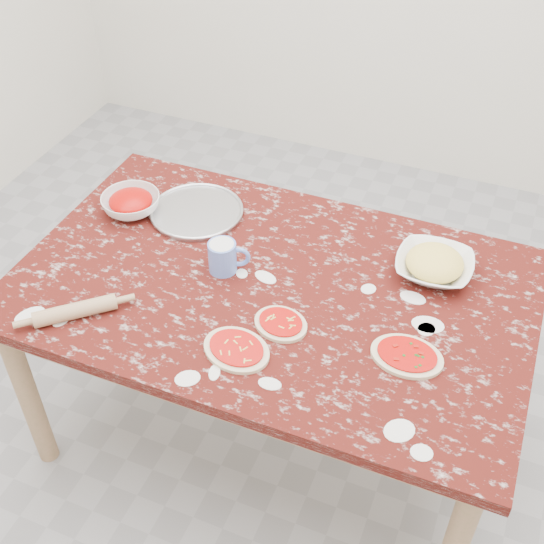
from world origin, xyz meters
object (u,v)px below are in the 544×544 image
Objects in this scene: flour_mug at (224,257)px; rolling_pin at (75,311)px; sauce_bowl at (131,204)px; pizza_tray at (197,212)px; cheese_bowl at (434,267)px; worktable at (272,303)px.

flour_mug is 0.54× the size of rolling_pin.
sauce_bowl reaches higher than rolling_pin.
flour_mug is at bearing -20.18° from sauce_bowl.
flour_mug is 0.48m from rolling_pin.
pizza_tray is 0.84m from cheese_bowl.
sauce_bowl is 0.46m from flour_mug.
pizza_tray is 1.32× the size of rolling_pin.
worktable is 0.61m from rolling_pin.
pizza_tray is 2.47× the size of flour_mug.
sauce_bowl is at bearing 102.92° from rolling_pin.
worktable is at bearing 36.11° from rolling_pin.
worktable is 6.63× the size of cheese_bowl.
pizza_tray is 0.60m from rolling_pin.
cheese_bowl is 1.11m from rolling_pin.
sauce_bowl is 1.06m from cheese_bowl.
worktable is 0.52m from cheese_bowl.
sauce_bowl reaches higher than worktable.
cheese_bowl reaches higher than rolling_pin.
pizza_tray is 0.23m from sauce_bowl.
sauce_bowl is at bearing -161.16° from pizza_tray.
flour_mug is at bearing 177.86° from worktable.
flour_mug reaches higher than pizza_tray.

